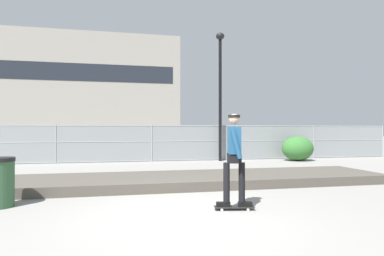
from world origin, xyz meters
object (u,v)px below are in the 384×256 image
object	(u,v)px
street_lamp	(220,81)
parked_car_near	(78,143)
parked_car_mid	(170,142)
skater	(234,153)
skateboard	(234,207)
shrub_left	(298,148)

from	to	relation	value
street_lamp	parked_car_near	xyz separation A→B (m)	(-7.49, 3.31, -3.31)
street_lamp	parked_car_mid	size ratio (longest dim) A/B	1.50
skater	parked_car_mid	xyz separation A→B (m)	(0.35, 12.80, -0.30)
skater	parked_car_near	bearing A→B (deg)	111.47
skateboard	shrub_left	bearing A→B (deg)	52.98
parked_car_mid	shrub_left	distance (m)	7.44
parked_car_near	parked_car_mid	size ratio (longest dim) A/B	1.01
skateboard	parked_car_mid	world-z (taller)	parked_car_mid
street_lamp	shrub_left	xyz separation A→B (m)	(3.97, -0.73, -3.51)
street_lamp	parked_car_mid	xyz separation A→B (m)	(-2.17, 3.47, -3.31)
street_lamp	skater	bearing A→B (deg)	-105.12
skateboard	street_lamp	bearing A→B (deg)	74.88
street_lamp	shrub_left	distance (m)	5.35
shrub_left	skater	bearing A→B (deg)	-127.02
skateboard	skater	xyz separation A→B (m)	(-0.00, 0.00, 1.08)
shrub_left	skateboard	bearing A→B (deg)	-127.02
skater	parked_car_mid	size ratio (longest dim) A/B	0.42
skateboard	street_lamp	xyz separation A→B (m)	(2.52, 9.33, 4.09)
skateboard	parked_car_mid	bearing A→B (deg)	88.45
parked_car_mid	skateboard	bearing A→B (deg)	-91.55
street_lamp	shrub_left	bearing A→B (deg)	-10.42
skateboard	shrub_left	world-z (taller)	shrub_left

